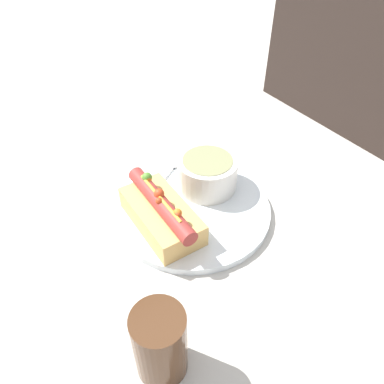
# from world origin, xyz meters

# --- Properties ---
(ground_plane) EXTENTS (4.00, 4.00, 0.00)m
(ground_plane) POSITION_xyz_m (0.00, 0.00, 0.00)
(ground_plane) COLOR #BCB7AD
(dinner_plate) EXTENTS (0.26, 0.26, 0.01)m
(dinner_plate) POSITION_xyz_m (0.00, 0.00, 0.01)
(dinner_plate) COLOR white
(dinner_plate) RESTS_ON ground_plane
(hot_dog) EXTENTS (0.17, 0.08, 0.07)m
(hot_dog) POSITION_xyz_m (0.01, -0.06, 0.04)
(hot_dog) COLOR #DBAD60
(hot_dog) RESTS_ON dinner_plate
(soup_bowl) EXTENTS (0.10, 0.10, 0.06)m
(soup_bowl) POSITION_xyz_m (-0.03, 0.05, 0.04)
(soup_bowl) COLOR silver
(soup_bowl) RESTS_ON dinner_plate
(spoon) EXTENTS (0.10, 0.15, 0.01)m
(spoon) POSITION_xyz_m (-0.10, 0.02, 0.02)
(spoon) COLOR #B7B7BC
(spoon) RESTS_ON dinner_plate
(drinking_glass) EXTENTS (0.06, 0.06, 0.10)m
(drinking_glass) POSITION_xyz_m (0.19, -0.17, 0.05)
(drinking_glass) COLOR #4C2D19
(drinking_glass) RESTS_ON ground_plane
(seated_diner) EXTENTS (0.39, 0.17, 0.48)m
(seated_diner) POSITION_xyz_m (-0.06, 0.48, 0.20)
(seated_diner) COLOR #2D231E
(seated_diner) RESTS_ON ground_plane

